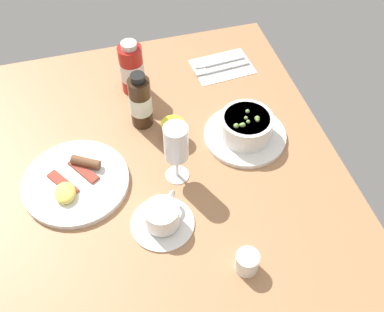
# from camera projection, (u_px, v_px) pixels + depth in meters

# --- Properties ---
(ground_plane) EXTENTS (1.10, 0.84, 0.03)m
(ground_plane) POSITION_uv_depth(u_px,v_px,m) (171.00, 188.00, 1.11)
(ground_plane) COLOR #A8754C
(porridge_bowl) EXTENTS (0.21, 0.21, 0.08)m
(porridge_bowl) POSITION_uv_depth(u_px,v_px,m) (246.00, 128.00, 1.17)
(porridge_bowl) COLOR white
(porridge_bowl) RESTS_ON ground_plane
(cutlery_setting) EXTENTS (0.13, 0.18, 0.01)m
(cutlery_setting) POSITION_uv_depth(u_px,v_px,m) (221.00, 66.00, 1.37)
(cutlery_setting) COLOR white
(cutlery_setting) RESTS_ON ground_plane
(coffee_cup) EXTENTS (0.14, 0.14, 0.06)m
(coffee_cup) POSITION_uv_depth(u_px,v_px,m) (162.00, 217.00, 1.01)
(coffee_cup) COLOR white
(coffee_cup) RESTS_ON ground_plane
(creamer_jug) EXTENTS (0.05, 0.06, 0.05)m
(creamer_jug) POSITION_uv_depth(u_px,v_px,m) (247.00, 262.00, 0.94)
(creamer_jug) COLOR white
(creamer_jug) RESTS_ON ground_plane
(wine_glass) EXTENTS (0.06, 0.06, 0.16)m
(wine_glass) POSITION_uv_depth(u_px,v_px,m) (176.00, 145.00, 1.03)
(wine_glass) COLOR white
(wine_glass) RESTS_ON ground_plane
(jam_jar) EXTENTS (0.06, 0.06, 0.05)m
(jam_jar) POSITION_uv_depth(u_px,v_px,m) (173.00, 130.00, 1.17)
(jam_jar) COLOR #423016
(jam_jar) RESTS_ON ground_plane
(sauce_bottle_brown) EXTENTS (0.06, 0.06, 0.16)m
(sauce_bottle_brown) POSITION_uv_depth(u_px,v_px,m) (140.00, 102.00, 1.17)
(sauce_bottle_brown) COLOR #382314
(sauce_bottle_brown) RESTS_ON ground_plane
(sauce_bottle_red) EXTENTS (0.07, 0.07, 0.16)m
(sauce_bottle_red) POSITION_uv_depth(u_px,v_px,m) (132.00, 69.00, 1.25)
(sauce_bottle_red) COLOR #B21E19
(sauce_bottle_red) RESTS_ON ground_plane
(breakfast_plate) EXTENTS (0.25, 0.25, 0.04)m
(breakfast_plate) POSITION_uv_depth(u_px,v_px,m) (75.00, 182.00, 1.09)
(breakfast_plate) COLOR white
(breakfast_plate) RESTS_ON ground_plane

